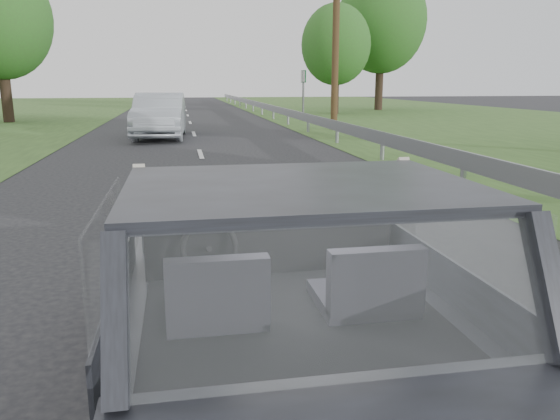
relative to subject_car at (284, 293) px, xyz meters
name	(u,v)px	position (x,y,z in m)	size (l,w,h in m)	color
ground	(284,406)	(0.00, 0.00, -0.72)	(140.00, 140.00, 0.00)	#3E3E3E
subject_car	(284,293)	(0.00, 0.00, 0.00)	(1.80, 4.00, 1.45)	black
dashboard	(267,242)	(0.00, 0.62, 0.12)	(1.58, 0.45, 0.30)	black
driver_seat	(217,291)	(-0.40, -0.29, 0.16)	(0.50, 0.72, 0.42)	black
passenger_seat	(369,281)	(0.40, -0.29, 0.16)	(0.50, 0.72, 0.42)	black
steering_wheel	(209,248)	(-0.40, 0.33, 0.20)	(0.36, 0.36, 0.04)	black
cat	(296,204)	(0.21, 0.66, 0.37)	(0.65, 0.20, 0.29)	gray
guardrail	(378,137)	(4.30, 10.00, -0.15)	(0.05, 90.00, 0.32)	#9C9EA3
other_car	(160,115)	(-1.19, 16.86, 0.05)	(1.86, 4.71, 1.55)	silver
highway_sign	(303,96)	(5.62, 24.20, 0.52)	(0.10, 0.99, 2.49)	#0D5726
utility_pole	(336,22)	(5.71, 18.90, 3.49)	(0.27, 0.27, 8.44)	brown
tree_2	(336,61)	(8.99, 30.20, 2.45)	(4.19, 4.19, 6.35)	#346026
tree_3	(381,42)	(13.36, 34.30, 3.86)	(6.05, 6.05, 9.17)	#346026
tree_6	(0,43)	(-8.70, 26.03, 2.99)	(4.91, 4.91, 7.43)	#346026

